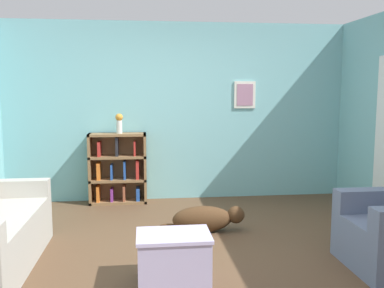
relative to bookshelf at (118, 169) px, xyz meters
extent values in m
plane|color=brown|center=(0.88, -2.06, -0.49)|extent=(14.00, 14.00, 0.00)
cube|color=#7AB7BC|center=(0.88, 0.19, 0.81)|extent=(5.60, 0.10, 2.60)
cube|color=silver|center=(1.88, 0.13, 1.06)|extent=(0.32, 0.02, 0.40)
cube|color=#A37089|center=(1.88, 0.12, 1.06)|extent=(0.24, 0.01, 0.32)
cube|color=#ADA89E|center=(-1.10, -1.45, 0.08)|extent=(0.88, 0.16, 0.18)
cube|color=olive|center=(-0.39, -0.02, 0.02)|extent=(0.04, 0.28, 1.01)
cube|color=olive|center=(0.39, -0.02, 0.02)|extent=(0.04, 0.28, 1.01)
cube|color=olive|center=(0.00, 0.11, 0.02)|extent=(0.81, 0.02, 1.01)
cube|color=olive|center=(0.00, -0.02, -0.47)|extent=(0.81, 0.28, 0.04)
cube|color=olive|center=(0.00, -0.02, -0.15)|extent=(0.81, 0.28, 0.04)
cube|color=olive|center=(0.00, -0.02, 0.18)|extent=(0.81, 0.28, 0.04)
cube|color=olive|center=(0.00, -0.02, 0.50)|extent=(0.81, 0.28, 0.04)
cube|color=orange|center=(-0.28, -0.03, -0.35)|extent=(0.04, 0.21, 0.24)
cube|color=orange|center=(-0.27, -0.03, -0.01)|extent=(0.05, 0.21, 0.24)
cube|color=#B22823|center=(-0.25, -0.03, 0.30)|extent=(0.04, 0.21, 0.20)
cube|color=#7A2D84|center=(-0.09, -0.03, -0.37)|extent=(0.04, 0.21, 0.20)
cube|color=#234C9E|center=(-0.09, -0.03, -0.03)|extent=(0.03, 0.21, 0.21)
cube|color=black|center=(0.00, -0.03, 0.34)|extent=(0.04, 0.21, 0.27)
cube|color=brown|center=(0.08, -0.03, -0.35)|extent=(0.03, 0.21, 0.24)
cube|color=#234C9E|center=(0.10, -0.03, 0.00)|extent=(0.03, 0.21, 0.26)
cube|color=#B22823|center=(0.25, -0.03, 0.30)|extent=(0.03, 0.21, 0.21)
cube|color=#234C9E|center=(0.28, -0.03, -0.37)|extent=(0.05, 0.21, 0.20)
cube|color=#B22823|center=(0.28, -0.03, 0.00)|extent=(0.04, 0.21, 0.27)
cube|color=slate|center=(2.71, -2.30, 0.06)|extent=(0.98, 0.18, 0.22)
cube|color=#ADA3CC|center=(0.61, -2.69, -0.28)|extent=(0.60, 0.42, 0.43)
cube|color=#BBB0DC|center=(0.61, -2.69, -0.08)|extent=(0.62, 0.44, 0.03)
ellipsoid|color=#472D19|center=(1.03, -1.44, -0.34)|extent=(0.69, 0.27, 0.30)
sphere|color=#472D19|center=(1.42, -1.44, -0.30)|extent=(0.20, 0.20, 0.20)
ellipsoid|color=#472D19|center=(0.63, -1.40, -0.41)|extent=(0.20, 0.05, 0.05)
cylinder|color=silver|center=(0.03, -0.02, 0.61)|extent=(0.08, 0.08, 0.18)
sphere|color=orange|center=(0.03, -0.02, 0.75)|extent=(0.10, 0.10, 0.10)
camera|label=1|loc=(0.36, -6.14, 1.13)|focal=40.00mm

